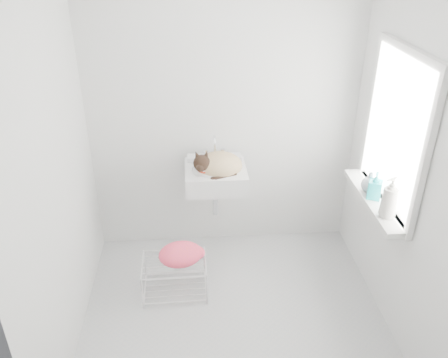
{
  "coord_description": "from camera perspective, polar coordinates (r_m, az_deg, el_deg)",
  "views": [
    {
      "loc": [
        -0.26,
        -2.49,
        2.51
      ],
      "look_at": [
        -0.03,
        0.5,
        0.88
      ],
      "focal_mm": 36.75,
      "sensor_mm": 36.0,
      "label": 1
    }
  ],
  "objects": [
    {
      "name": "faucet",
      "position": [
        3.74,
        -1.24,
        4.52
      ],
      "size": [
        0.18,
        0.12,
        0.18
      ],
      "primitive_type": null,
      "color": "silver",
      "rests_on": "sink"
    },
    {
      "name": "towel",
      "position": [
        3.55,
        -5.41,
        -9.81
      ],
      "size": [
        0.37,
        0.29,
        0.14
      ],
      "primitive_type": "ellipsoid",
      "rotation": [
        0.0,
        0.0,
        0.18
      ],
      "color": "#FF5B26",
      "rests_on": "wire_rack"
    },
    {
      "name": "right_wall",
      "position": [
        3.1,
        22.13,
        2.36
      ],
      "size": [
        0.02,
        2.0,
        2.5
      ],
      "primitive_type": "cube",
      "color": "silver",
      "rests_on": "ground"
    },
    {
      "name": "windowsill",
      "position": [
        3.42,
        18.16,
        -2.51
      ],
      "size": [
        0.16,
        0.88,
        0.04
      ],
      "primitive_type": "cube",
      "color": "white",
      "rests_on": "right_wall"
    },
    {
      "name": "bottle_a",
      "position": [
        3.22,
        19.52,
        -4.39
      ],
      "size": [
        0.13,
        0.13,
        0.25
      ],
      "primitive_type": "imported",
      "rotation": [
        0.0,
        0.0,
        5.16
      ],
      "color": "silver",
      "rests_on": "windowsill"
    },
    {
      "name": "floor",
      "position": [
        3.54,
        1.2,
        -16.56
      ],
      "size": [
        2.2,
        2.0,
        0.02
      ],
      "primitive_type": "cube",
      "color": "#B2B2B2",
      "rests_on": "ground"
    },
    {
      "name": "left_wall",
      "position": [
        2.92,
        -20.6,
        0.98
      ],
      "size": [
        0.02,
        2.0,
        2.5
      ],
      "primitive_type": "cube",
      "color": "silver",
      "rests_on": "ground"
    },
    {
      "name": "bottle_c",
      "position": [
        3.48,
        17.52,
        -1.44
      ],
      "size": [
        0.17,
        0.17,
        0.16
      ],
      "primitive_type": "imported",
      "rotation": [
        0.0,
        0.0,
        3.91
      ],
      "color": "silver",
      "rests_on": "windowsill"
    },
    {
      "name": "cat",
      "position": [
        3.6,
        -0.83,
        1.79
      ],
      "size": [
        0.41,
        0.34,
        0.25
      ],
      "rotation": [
        0.0,
        0.0,
        0.11
      ],
      "color": "tan",
      "rests_on": "sink"
    },
    {
      "name": "window_frame",
      "position": [
        3.22,
        20.54,
        5.52
      ],
      "size": [
        0.04,
        0.9,
        1.1
      ],
      "primitive_type": "cube",
      "color": "white",
      "rests_on": "right_wall"
    },
    {
      "name": "back_wall",
      "position": [
        3.72,
        -0.05,
        8.72
      ],
      "size": [
        2.2,
        0.02,
        2.5
      ],
      "primitive_type": "cube",
      "color": "silver",
      "rests_on": "ground"
    },
    {
      "name": "wire_rack",
      "position": [
        3.65,
        -6.14,
        -11.93
      ],
      "size": [
        0.48,
        0.34,
        0.29
      ],
      "primitive_type": "cube",
      "rotation": [
        0.0,
        0.0,
        0.02
      ],
      "color": "white",
      "rests_on": "floor"
    },
    {
      "name": "bottle_b",
      "position": [
        3.4,
        18.05,
        -2.23
      ],
      "size": [
        0.12,
        0.12,
        0.2
      ],
      "primitive_type": "imported",
      "rotation": [
        0.0,
        0.0,
        5.83
      ],
      "color": "teal",
      "rests_on": "windowsill"
    },
    {
      "name": "window_glass",
      "position": [
        3.22,
        20.78,
        5.52
      ],
      "size": [
        0.01,
        0.8,
        1.0
      ],
      "primitive_type": "cube",
      "color": "white",
      "rests_on": "right_wall"
    },
    {
      "name": "sink",
      "position": [
        3.64,
        -1.07,
        1.35
      ],
      "size": [
        0.49,
        0.43,
        0.2
      ],
      "primitive_type": "cube",
      "color": "white",
      "rests_on": "back_wall"
    }
  ]
}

